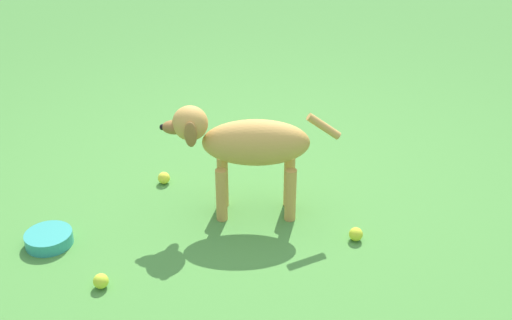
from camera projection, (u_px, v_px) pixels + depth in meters
name	position (u px, v px, depth m)	size (l,w,h in m)	color
ground	(249.00, 189.00, 3.43)	(14.00, 14.00, 0.00)	#478438
dog	(245.00, 144.00, 3.04)	(0.24, 0.86, 0.58)	#C69347
tennis_ball_0	(356.00, 234.00, 3.00)	(0.07, 0.07, 0.07)	#C7D42D
tennis_ball_1	(101.00, 281.00, 2.69)	(0.07, 0.07, 0.07)	#C2D932
tennis_ball_2	(164.00, 178.00, 3.47)	(0.07, 0.07, 0.07)	yellow
water_bowl	(49.00, 239.00, 2.97)	(0.22, 0.22, 0.06)	teal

